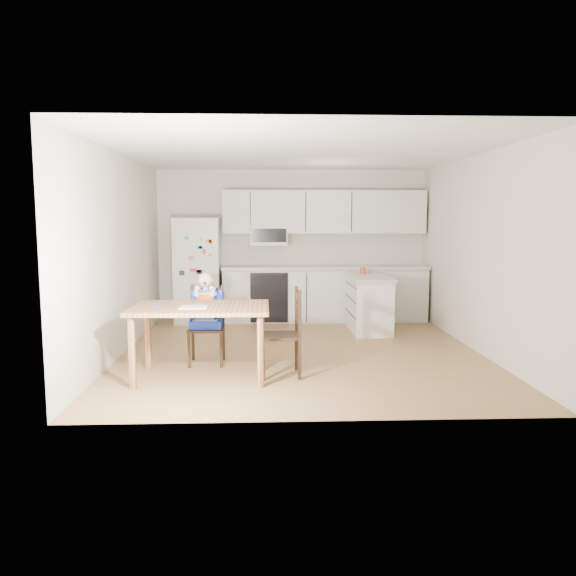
% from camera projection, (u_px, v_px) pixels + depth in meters
% --- Properties ---
extents(room, '(4.52, 5.01, 2.51)m').
position_uv_depth(room, '(299.00, 252.00, 7.51)').
color(room, olive).
rests_on(room, ground).
extents(refrigerator, '(0.72, 0.70, 1.70)m').
position_uv_depth(refrigerator, '(198.00, 270.00, 9.15)').
color(refrigerator, silver).
rests_on(refrigerator, ground).
extents(kitchen_run, '(3.37, 0.62, 2.15)m').
position_uv_depth(kitchen_run, '(323.00, 268.00, 9.32)').
color(kitchen_run, silver).
rests_on(kitchen_run, ground).
extents(kitchen_island, '(0.60, 1.14, 0.84)m').
position_uv_depth(kitchen_island, '(369.00, 303.00, 8.44)').
color(kitchen_island, silver).
rests_on(kitchen_island, ground).
extents(red_cup, '(0.08, 0.08, 0.10)m').
position_uv_depth(red_cup, '(363.00, 271.00, 8.67)').
color(red_cup, '#B44224').
rests_on(red_cup, kitchen_island).
extents(dining_table, '(1.44, 0.93, 0.77)m').
position_uv_depth(dining_table, '(200.00, 316.00, 5.94)').
color(dining_table, brown).
rests_on(dining_table, ground).
extents(napkin, '(0.28, 0.24, 0.01)m').
position_uv_depth(napkin, '(194.00, 307.00, 5.82)').
color(napkin, '#B3B4B9').
rests_on(napkin, dining_table).
extents(toddler_spoon, '(0.12, 0.06, 0.02)m').
position_uv_depth(toddler_spoon, '(158.00, 304.00, 6.01)').
color(toddler_spoon, '#0E2CCE').
rests_on(toddler_spoon, dining_table).
extents(chair_booster, '(0.40, 0.40, 1.07)m').
position_uv_depth(chair_booster, '(206.00, 309.00, 6.55)').
color(chair_booster, black).
rests_on(chair_booster, ground).
extents(chair_side, '(0.43, 0.43, 0.95)m').
position_uv_depth(chair_side, '(289.00, 326.00, 6.04)').
color(chair_side, black).
rests_on(chair_side, ground).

